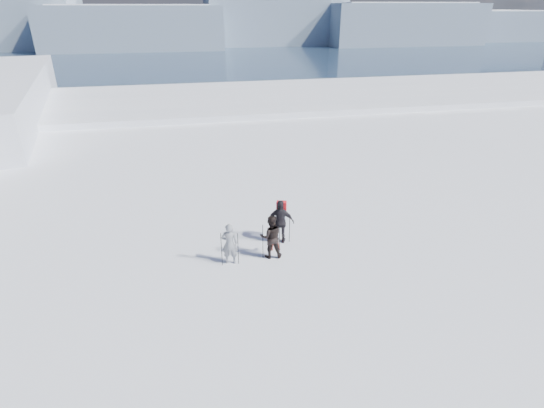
{
  "coord_description": "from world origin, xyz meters",
  "views": [
    {
      "loc": [
        -4.63,
        -10.64,
        8.29
      ],
      "look_at": [
        -1.69,
        3.0,
        1.73
      ],
      "focal_mm": 28.0,
      "sensor_mm": 36.0,
      "label": 1
    }
  ],
  "objects_px": {
    "skier_grey": "(230,244)",
    "skier_dark": "(271,237)",
    "skier_pack": "(281,222)",
    "skis_loose": "(274,239)"
  },
  "relations": [
    {
      "from": "skier_grey",
      "to": "skis_loose",
      "type": "height_order",
      "value": "skier_grey"
    },
    {
      "from": "skier_pack",
      "to": "skis_loose",
      "type": "relative_size",
      "value": 1.03
    },
    {
      "from": "skier_grey",
      "to": "skier_dark",
      "type": "distance_m",
      "value": 1.5
    },
    {
      "from": "skier_grey",
      "to": "skis_loose",
      "type": "distance_m",
      "value": 2.42
    },
    {
      "from": "skier_pack",
      "to": "skis_loose",
      "type": "xyz_separation_m",
      "value": [
        -0.19,
        0.27,
        -0.86
      ]
    },
    {
      "from": "skier_dark",
      "to": "skier_pack",
      "type": "xyz_separation_m",
      "value": [
        0.58,
        0.94,
        0.05
      ]
    },
    {
      "from": "skier_pack",
      "to": "skis_loose",
      "type": "bearing_deg",
      "value": -36.63
    },
    {
      "from": "skis_loose",
      "to": "skier_grey",
      "type": "bearing_deg",
      "value": -145.22
    },
    {
      "from": "skier_grey",
      "to": "skier_pack",
      "type": "height_order",
      "value": "skier_pack"
    },
    {
      "from": "skier_pack",
      "to": "skier_dark",
      "type": "bearing_deg",
      "value": 76.91
    }
  ]
}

